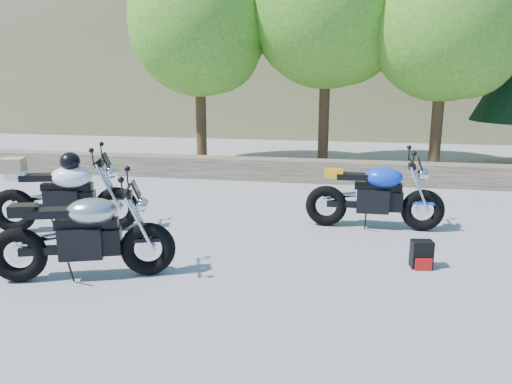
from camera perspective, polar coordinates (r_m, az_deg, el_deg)
ground at (r=6.60m, az=-3.36°, el=-8.23°), size 90.00×90.00×0.00m
stone_wall at (r=11.75m, az=3.13°, el=2.55°), size 22.00×0.55×0.50m
tree_decid_left at (r=13.72m, az=-6.19°, el=18.19°), size 3.67×3.67×5.62m
tree_decid_mid at (r=13.61m, az=8.59°, el=19.89°), size 4.08×4.08×6.24m
tree_decid_right at (r=13.12m, az=21.27°, el=17.06°), size 3.54×3.54×5.41m
silver_bike at (r=6.32m, az=-19.01°, el=-4.79°), size 2.11×0.94×1.09m
white_bike at (r=8.34m, az=-21.16°, el=-0.12°), size 2.24×0.90×1.26m
blue_bike at (r=8.18m, az=13.47°, el=-0.44°), size 2.18×0.69×1.10m
backpack at (r=6.76m, az=18.40°, el=-6.82°), size 0.29×0.26×0.36m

